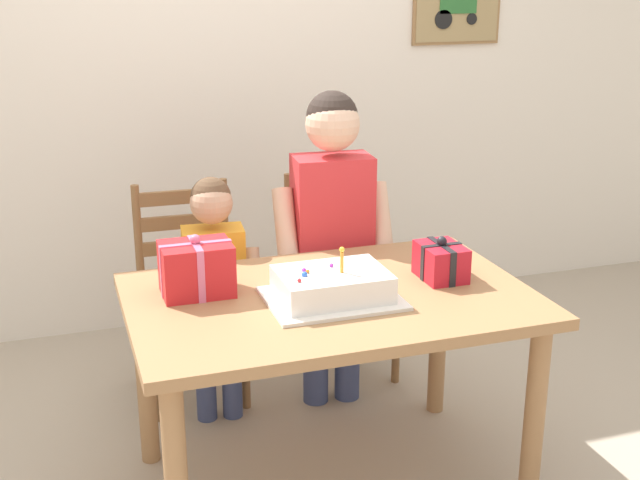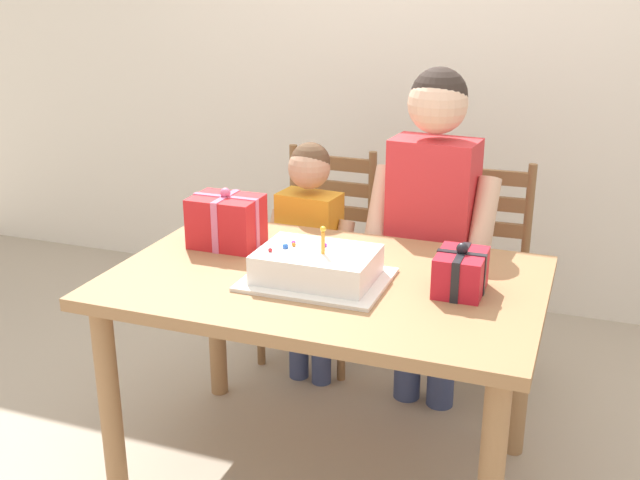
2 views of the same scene
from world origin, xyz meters
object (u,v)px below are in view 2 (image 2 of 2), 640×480
object	(u,v)px
gift_box_red_large	(227,221)
child_younger	(309,242)
gift_box_beside_cake	(461,272)
chair_right	(474,274)
dining_table	(326,305)
chair_left	(320,254)
birthday_cake	(317,267)
child_older	(432,210)

from	to	relation	value
gift_box_red_large	child_younger	bearing A→B (deg)	71.99
gift_box_beside_cake	chair_right	distance (m)	0.92
gift_box_beside_cake	child_younger	size ratio (longest dim) A/B	0.18
dining_table	gift_box_red_large	world-z (taller)	gift_box_red_large
chair_left	dining_table	bearing A→B (deg)	-68.60
birthday_cake	chair_left	size ratio (longest dim) A/B	0.48
birthday_cake	child_older	world-z (taller)	child_older
chair_left	chair_right	size ratio (longest dim) A/B	1.00
child_younger	birthday_cake	bearing A→B (deg)	-66.92
chair_left	child_older	bearing A→B (deg)	-27.21
gift_box_red_large	chair_left	xyz separation A→B (m)	(0.08, 0.72, -0.37)
gift_box_beside_cake	child_older	distance (m)	0.60
gift_box_beside_cake	birthday_cake	bearing A→B (deg)	-170.36
birthday_cake	gift_box_beside_cake	world-z (taller)	birthday_cake
gift_box_red_large	gift_box_beside_cake	bearing A→B (deg)	-8.60
gift_box_beside_cake	child_older	bearing A→B (deg)	110.54
gift_box_red_large	child_younger	world-z (taller)	child_younger
chair_right	child_younger	bearing A→B (deg)	-155.59
gift_box_red_large	chair_left	bearing A→B (deg)	83.40
birthday_cake	gift_box_beside_cake	size ratio (longest dim) A/B	2.30
birthday_cake	gift_box_beside_cake	distance (m)	0.44
chair_left	chair_right	xyz separation A→B (m)	(0.69, -0.00, 0.00)
gift_box_red_large	dining_table	bearing A→B (deg)	-19.74
gift_box_beside_cake	child_younger	xyz separation A→B (m)	(-0.71, 0.57, -0.18)
chair_left	chair_right	world-z (taller)	same
child_younger	gift_box_red_large	bearing A→B (deg)	-108.01
dining_table	chair_left	bearing A→B (deg)	111.40
child_older	child_younger	world-z (taller)	child_older
gift_box_red_large	gift_box_beside_cake	size ratio (longest dim) A/B	1.27
chair_left	child_younger	xyz separation A→B (m)	(0.06, -0.28, 0.16)
child_older	gift_box_beside_cake	bearing A→B (deg)	-69.46
child_older	child_younger	xyz separation A→B (m)	(-0.50, 0.00, -0.19)
gift_box_beside_cake	child_younger	world-z (taller)	child_younger
chair_right	child_older	world-z (taller)	child_older
dining_table	gift_box_beside_cake	bearing A→B (deg)	3.30
child_older	chair_right	bearing A→B (deg)	65.30
dining_table	child_older	bearing A→B (deg)	70.27
birthday_cake	child_older	size ratio (longest dim) A/B	0.33
gift_box_beside_cake	chair_left	distance (m)	1.19
dining_table	gift_box_red_large	bearing A→B (deg)	160.26
chair_right	child_younger	distance (m)	0.71
gift_box_beside_cake	child_older	size ratio (longest dim) A/B	0.14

